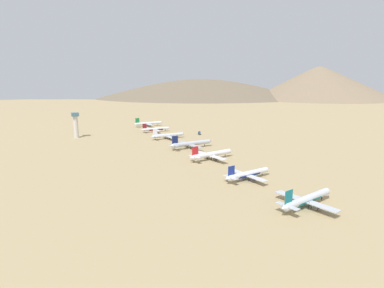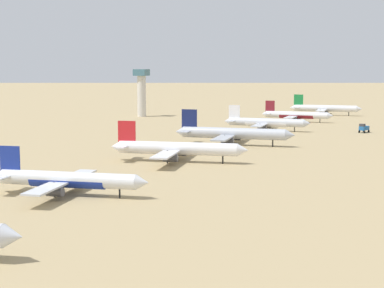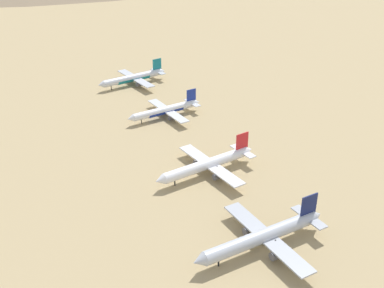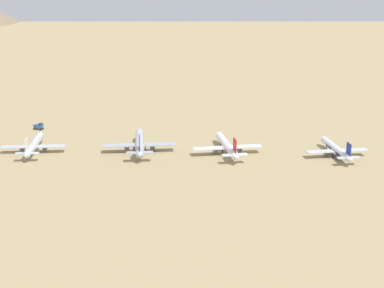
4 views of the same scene
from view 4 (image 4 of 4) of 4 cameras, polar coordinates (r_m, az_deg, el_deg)
The scene contains 6 objects.
ground_plane at distance 277.28m, azimuth -5.72°, elevation -0.76°, with size 1800.00×1800.00×0.00m, color tan.
parked_jet_1 at distance 276.39m, azimuth 14.48°, elevation -0.52°, with size 36.95×30.16×10.66m.
parked_jet_2 at distance 271.92m, azimuth 3.58°, elevation -0.17°, with size 41.70×34.08×12.05m.
parked_jet_3 at distance 276.03m, azimuth -5.37°, elevation 0.10°, with size 43.85×35.67×12.64m.
parked_jet_4 at distance 284.59m, azimuth -15.81°, elevation -0.09°, with size 38.31×31.10×11.05m.
service_truck at distance 325.12m, azimuth -15.34°, elevation 1.77°, with size 4.38×5.68×3.90m.
Camera 4 is at (-263.02, -23.03, 84.68)m, focal length 52.38 mm.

